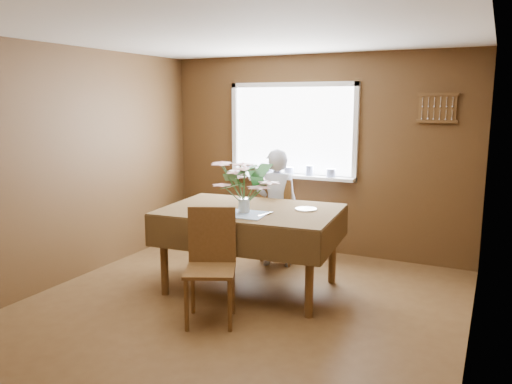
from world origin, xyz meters
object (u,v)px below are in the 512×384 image
at_px(seated_woman, 276,208).
at_px(flower_bouquet, 244,181).
at_px(chair_near, 211,260).
at_px(chair_far, 280,217).
at_px(dining_table, 251,219).

relative_size(seated_woman, flower_bouquet, 2.46).
bearing_deg(chair_near, chair_far, 68.00).
bearing_deg(chair_near, dining_table, 65.54).
xyz_separation_m(dining_table, flower_bouquet, (0.03, -0.20, 0.42)).
relative_size(dining_table, flower_bouquet, 3.26).
xyz_separation_m(seated_woman, flower_bouquet, (0.09, -1.00, 0.47)).
relative_size(chair_near, flower_bouquet, 1.76).
xyz_separation_m(chair_far, flower_bouquet, (0.11, -1.13, 0.61)).
distance_m(dining_table, chair_far, 0.95).
bearing_deg(flower_bouquet, chair_near, -92.03).
distance_m(chair_far, seated_woman, 0.19).
height_order(chair_far, seated_woman, seated_woman).
xyz_separation_m(dining_table, chair_far, (-0.08, 0.93, -0.19)).
bearing_deg(dining_table, chair_far, 90.09).
relative_size(chair_far, chair_near, 1.04).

